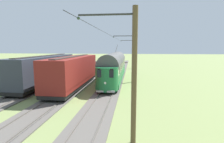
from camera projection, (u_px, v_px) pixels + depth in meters
name	position (u px, v px, depth m)	size (l,w,h in m)	color
ground_plane	(73.00, 79.00, 28.66)	(220.00, 220.00, 0.00)	olive
track_streetcar_siding	(115.00, 79.00, 28.20)	(2.80, 80.00, 0.18)	#56514C
track_adjacent_siding	(87.00, 79.00, 28.71)	(2.80, 80.00, 0.18)	#56514C
track_third_siding	(60.00, 78.00, 29.22)	(2.80, 80.00, 0.18)	#56514C
track_outer_siding	(34.00, 78.00, 29.73)	(2.80, 80.00, 0.18)	#56514C
vintage_streetcar	(114.00, 66.00, 27.15)	(2.65, 18.25, 5.44)	#196033
coach_adjacent	(74.00, 71.00, 22.14)	(2.96, 13.03, 3.85)	maroon
boxcar_far_siding	(45.00, 69.00, 24.10)	(2.96, 14.39, 3.85)	#2D333D
catenary_pole_foreground	(132.00, 53.00, 42.32)	(3.08, 0.28, 7.13)	brown
catenary_pole_mid_near	(132.00, 57.00, 25.68)	(3.08, 0.28, 7.13)	brown
catenary_pole_mid_far	(132.00, 74.00, 9.04)	(3.08, 0.28, 7.13)	brown
overhead_wire_run	(114.00, 37.00, 26.36)	(2.87, 37.80, 0.18)	black
spare_tie_stack	(27.00, 73.00, 33.18)	(2.40, 2.40, 0.54)	#2D2316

